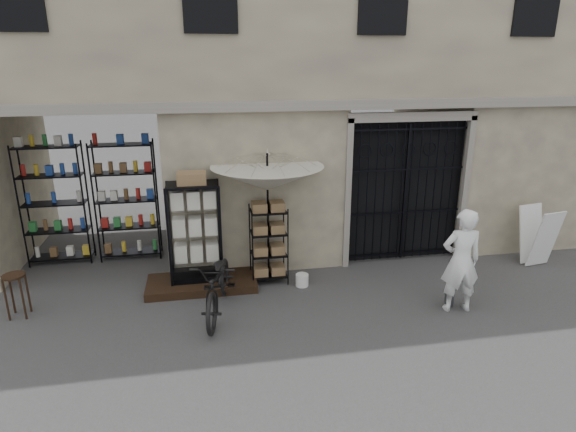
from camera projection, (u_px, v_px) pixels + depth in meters
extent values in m
plane|color=black|center=(351.00, 317.00, 7.92)|extent=(80.00, 80.00, 0.00)
cube|color=tan|center=(303.00, 37.00, 10.27)|extent=(14.00, 4.00, 9.00)
cube|color=black|center=(87.00, 197.00, 9.30)|extent=(3.00, 1.70, 3.00)
cube|color=black|center=(91.00, 203.00, 9.84)|extent=(2.70, 0.50, 2.50)
cube|color=black|center=(402.00, 189.00, 9.89)|extent=(2.50, 0.06, 3.00)
cube|color=black|center=(405.00, 194.00, 9.75)|extent=(0.05, 0.05, 2.80)
cube|color=black|center=(202.00, 283.00, 8.93)|extent=(2.00, 0.90, 0.15)
cube|color=black|center=(198.00, 275.00, 9.00)|extent=(1.05, 0.85, 0.10)
cube|color=silver|center=(201.00, 237.00, 8.51)|extent=(0.79, 0.33, 1.69)
cube|color=silver|center=(195.00, 237.00, 8.76)|extent=(0.86, 0.66, 1.41)
cube|color=olive|center=(192.00, 181.00, 8.44)|extent=(0.61, 0.54, 0.20)
cube|color=black|center=(269.00, 244.00, 8.99)|extent=(0.71, 0.55, 1.49)
cube|color=olive|center=(269.00, 247.00, 9.00)|extent=(0.60, 0.44, 1.12)
cylinder|color=black|center=(268.00, 218.00, 8.98)|extent=(0.05, 0.05, 2.44)
imported|color=#B4B2A2|center=(267.00, 171.00, 8.71)|extent=(2.30, 2.32, 1.64)
cylinder|color=silver|center=(302.00, 280.00, 8.98)|extent=(0.28, 0.28, 0.23)
imported|color=black|center=(220.00, 312.00, 8.07)|extent=(0.89, 1.16, 1.98)
cylinder|color=black|center=(13.00, 276.00, 7.73)|extent=(0.46, 0.46, 0.04)
cube|color=black|center=(17.00, 296.00, 7.84)|extent=(0.35, 0.35, 0.73)
cylinder|color=#4F5257|center=(451.00, 283.00, 8.15)|extent=(0.17, 0.17, 0.85)
imported|color=white|center=(455.00, 309.00, 8.17)|extent=(0.84, 1.84, 0.43)
cube|color=silver|center=(546.00, 239.00, 9.62)|extent=(0.60, 0.37, 1.19)
cube|color=silver|center=(531.00, 233.00, 9.95)|extent=(0.60, 0.37, 1.19)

